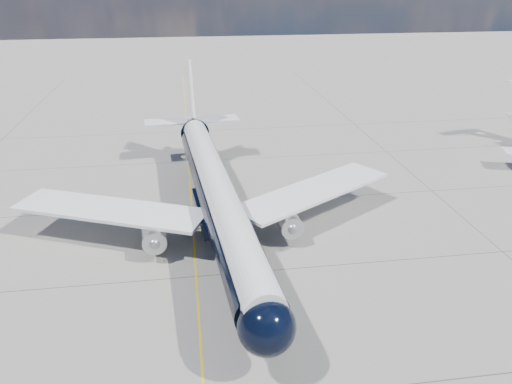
% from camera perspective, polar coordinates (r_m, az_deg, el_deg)
% --- Properties ---
extents(ground, '(320.00, 320.00, 0.00)m').
position_cam_1_polar(ground, '(63.67, -7.51, 0.35)').
color(ground, '#98968D').
rests_on(ground, ground).
extents(taxiway_centerline, '(0.16, 160.00, 0.01)m').
position_cam_1_polar(taxiway_centerline, '(59.11, -7.38, -1.56)').
color(taxiway_centerline, yellow).
rests_on(taxiway_centerline, ground).
extents(main_airliner, '(41.09, 50.16, 14.48)m').
position_cam_1_polar(main_airliner, '(51.67, -4.61, 0.16)').
color(main_airliner, black).
rests_on(main_airliner, ground).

